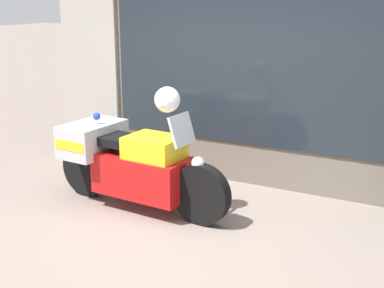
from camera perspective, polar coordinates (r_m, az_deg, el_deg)
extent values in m
plane|color=gray|center=(5.66, -2.01, -9.59)|extent=(60.00, 60.00, 0.00)
cube|color=#6B6056|center=(6.93, 6.38, 11.89)|extent=(5.82, 0.40, 3.93)
cube|color=#A39E93|center=(8.18, -9.92, 12.34)|extent=(0.96, 0.55, 3.93)
cube|color=#1E262D|center=(6.57, 9.33, 12.00)|extent=(4.63, 0.02, 2.93)
cube|color=slate|center=(7.11, 9.01, -2.00)|extent=(4.41, 0.30, 0.55)
cube|color=silver|center=(7.03, 9.70, 5.13)|extent=(4.41, 0.02, 1.24)
cube|color=beige|center=(6.81, 9.55, 10.03)|extent=(4.41, 0.30, 0.02)
cube|color=navy|center=(7.45, -1.97, 11.03)|extent=(0.18, 0.04, 0.06)
cube|color=black|center=(6.99, 5.50, 10.65)|extent=(0.18, 0.04, 0.06)
cube|color=#B7B2A8|center=(6.66, 13.83, 10.01)|extent=(0.18, 0.04, 0.06)
cube|color=orange|center=(7.57, -2.07, 2.50)|extent=(0.19, 0.03, 0.27)
cube|color=white|center=(7.12, 5.08, 1.58)|extent=(0.19, 0.03, 0.27)
cube|color=red|center=(6.80, 13.04, 0.54)|extent=(0.19, 0.04, 0.27)
cylinder|color=black|center=(5.78, 0.97, -5.38)|extent=(0.68, 0.18, 0.68)
cylinder|color=black|center=(6.72, -11.15, -2.61)|extent=(0.68, 0.18, 0.68)
cube|color=#B71414|center=(6.16, -5.27, -3.28)|extent=(1.15, 0.60, 0.47)
cube|color=yellow|center=(5.96, -4.03, -0.49)|extent=(0.64, 0.51, 0.27)
cube|color=black|center=(6.21, -7.23, 0.33)|extent=(0.67, 0.44, 0.10)
cube|color=#B7B7BC|center=(6.52, -10.55, 0.59)|extent=(0.53, 0.81, 0.38)
cube|color=yellow|center=(6.52, -10.55, 0.59)|extent=(0.49, 0.82, 0.11)
cube|color=#B2BCC6|center=(5.69, -1.10, 1.54)|extent=(0.15, 0.38, 0.33)
sphere|color=white|center=(5.68, 0.64, -2.05)|extent=(0.14, 0.14, 0.14)
sphere|color=blue|center=(6.40, -10.13, 2.91)|extent=(0.09, 0.09, 0.09)
sphere|color=white|center=(5.73, -2.65, 4.75)|extent=(0.28, 0.28, 0.28)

